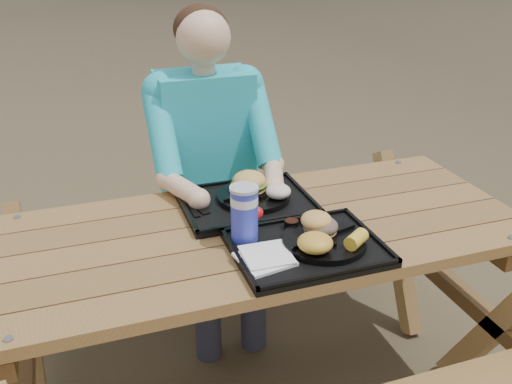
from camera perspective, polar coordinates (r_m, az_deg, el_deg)
name	(u,v)px	position (r m, az deg, el deg)	size (l,w,h in m)	color
picnic_table	(256,319)	(2.10, 0.00, -12.59)	(1.80, 1.49, 0.75)	#999999
tray_near	(307,249)	(1.76, 5.11, -5.69)	(0.45, 0.35, 0.02)	black
tray_far	(246,204)	(2.02, -0.97, -1.18)	(0.45, 0.35, 0.02)	black
plate_near	(324,241)	(1.76, 6.84, -4.90)	(0.26, 0.26, 0.02)	black
plate_far	(253,196)	(2.03, -0.25, -0.43)	(0.26, 0.26, 0.02)	black
napkin_stack	(265,258)	(1.67, 0.88, -6.63)	(0.14, 0.14, 0.02)	white
soda_cup	(244,215)	(1.74, -1.17, -2.31)	(0.08, 0.08, 0.17)	#1823B8
condiment_bbq	(291,224)	(1.84, 3.57, -3.24)	(0.05, 0.05, 0.03)	black
condiment_mustard	(307,221)	(1.86, 5.14, -2.94)	(0.06, 0.06, 0.03)	yellow
sandwich	(321,217)	(1.76, 6.52, -2.54)	(0.10, 0.10, 0.11)	#E4A550
mac_cheese	(315,243)	(1.68, 5.94, -5.07)	(0.11, 0.11, 0.05)	gold
corn_cob	(356,239)	(1.72, 10.00, -4.68)	(0.08, 0.08, 0.04)	yellow
cutlery_far	(197,205)	(1.99, -5.92, -1.34)	(0.03, 0.15, 0.01)	black
burger	(249,176)	(2.03, -0.70, 1.57)	(0.12, 0.12, 0.11)	#ECB553
baked_beans	(241,198)	(1.96, -1.50, -0.64)	(0.07, 0.07, 0.03)	#562811
potato_salad	(278,191)	(1.99, 2.25, 0.07)	(0.09, 0.09, 0.05)	white
diner	(209,187)	(2.45, -4.77, 0.55)	(0.48, 0.84, 1.28)	#19A8AF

